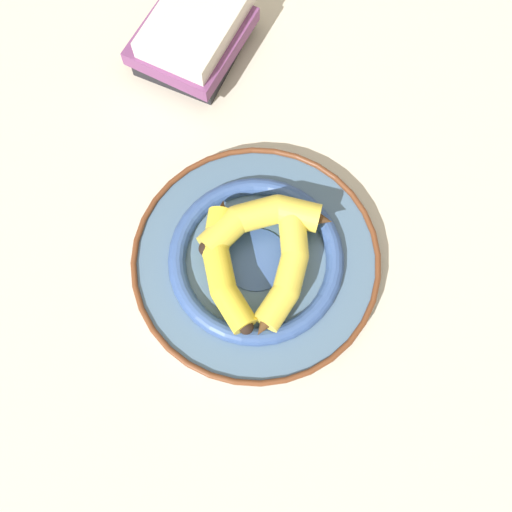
# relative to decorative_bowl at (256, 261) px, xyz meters

# --- Properties ---
(ground_plane) EXTENTS (2.80, 2.80, 0.00)m
(ground_plane) POSITION_rel_decorative_bowl_xyz_m (-0.02, -0.00, -0.02)
(ground_plane) COLOR beige
(decorative_bowl) EXTENTS (0.35, 0.35, 0.04)m
(decorative_bowl) POSITION_rel_decorative_bowl_xyz_m (0.00, 0.00, 0.00)
(decorative_bowl) COLOR slate
(decorative_bowl) RESTS_ON ground_plane
(banana_a) EXTENTS (0.07, 0.19, 0.04)m
(banana_a) POSITION_rel_decorative_bowl_xyz_m (0.04, 0.02, 0.04)
(banana_a) COLOR yellow
(banana_a) RESTS_ON decorative_bowl
(banana_b) EXTENTS (0.08, 0.17, 0.04)m
(banana_b) POSITION_rel_decorative_bowl_xyz_m (-0.04, 0.03, 0.04)
(banana_b) COLOR yellow
(banana_b) RESTS_ON decorative_bowl
(banana_c) EXTENTS (0.19, 0.09, 0.04)m
(banana_c) POSITION_rel_decorative_bowl_xyz_m (-0.01, -0.05, 0.04)
(banana_c) COLOR yellow
(banana_c) RESTS_ON decorative_bowl
(book_stack) EXTENTS (0.21, 0.23, 0.09)m
(book_stack) POSITION_rel_decorative_bowl_xyz_m (0.08, -0.37, 0.03)
(book_stack) COLOR black
(book_stack) RESTS_ON ground_plane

